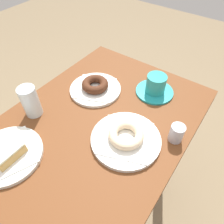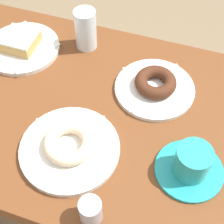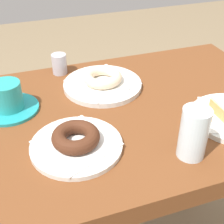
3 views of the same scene
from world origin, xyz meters
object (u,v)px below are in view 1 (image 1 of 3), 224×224
Objects in this scene: plate_chocolate_ring at (95,89)px; water_glass at (30,101)px; donut_glazed_square at (4,150)px; coffee_cup at (156,86)px; donut_sugar_ring at (126,135)px; sugar_jar at (177,133)px; plate_sugar_ring at (126,139)px; donut_chocolate_ring at (95,84)px; plate_glazed_square at (8,155)px.

water_glass is (-0.23, 0.10, 0.05)m from plate_chocolate_ring.
coffee_cup reaches higher than donut_glazed_square.
donut_sugar_ring is 0.16m from sugar_jar.
sugar_jar is (-0.17, -0.16, -0.00)m from coffee_cup.
water_glass reaches higher than plate_sugar_ring.
sugar_jar reaches higher than donut_glazed_square.
plate_chocolate_ring is at bearing 122.59° from coffee_cup.
coffee_cup is (0.13, -0.20, 0.00)m from donut_chocolate_ring.
donut_glazed_square is (-0.40, 0.03, 0.00)m from donut_chocolate_ring.
plate_glazed_square is 0.03m from donut_glazed_square.
donut_chocolate_ring is 0.27m from plate_sugar_ring.
donut_glazed_square is (-0.40, 0.03, 0.03)m from plate_chocolate_ring.
plate_sugar_ring is at bearing -45.43° from donut_glazed_square.
plate_chocolate_ring is 0.26m from water_glass.
donut_chocolate_ring is 0.94× the size of donut_sugar_ring.
donut_sugar_ring is at bearing 128.17° from sugar_jar.
coffee_cup is at bearing 7.52° from plate_sugar_ring.
donut_glazed_square is at bearing -155.62° from water_glass.
donut_sugar_ring reaches higher than plate_chocolate_ring.
water_glass reaches higher than donut_glazed_square.
water_glass is at bearing 139.54° from coffee_cup.
water_glass is 0.78× the size of coffee_cup.
water_glass is at bearing 105.04° from donut_sugar_ring.
sugar_jar is at bearing -135.64° from coffee_cup.
donut_chocolate_ring is at bearing -24.25° from water_glass.
donut_chocolate_ring is 0.40m from plate_glazed_square.
plate_sugar_ring is 0.37m from plate_glazed_square.
donut_sugar_ring is 0.37m from donut_glazed_square.
plate_glazed_square is at bearing 156.51° from coffee_cup.
water_glass reaches higher than plate_chocolate_ring.
water_glass is 1.87× the size of sugar_jar.
plate_sugar_ring is 0.36m from water_glass.
coffee_cup reaches higher than plate_chocolate_ring.
sugar_jar is at bearing -51.83° from donut_sugar_ring.
water_glass is at bearing 24.38° from plate_glazed_square.
water_glass reaches higher than coffee_cup.
donut_sugar_ring is (-0.14, -0.24, 0.00)m from donut_chocolate_ring.
plate_sugar_ring is 2.50× the size of donut_glazed_square.
donut_chocolate_ring is 0.71× the size of coffee_cup.
donut_glazed_square reaches higher than donut_sugar_ring.
coffee_cup reaches higher than plate_glazed_square.
donut_glazed_square is at bearing 132.63° from sugar_jar.
donut_glazed_square is at bearing 0.00° from plate_glazed_square.
donut_chocolate_ring is 0.27m from donut_sugar_ring.
donut_chocolate_ring is 0.37m from sugar_jar.
donut_sugar_ring is at bearing -74.96° from water_glass.
donut_glazed_square reaches higher than plate_chocolate_ring.
donut_sugar_ring is at bearing -120.02° from plate_chocolate_ring.
plate_chocolate_ring is 3.29× the size of sugar_jar.
plate_sugar_ring is (-0.14, -0.24, 0.00)m from plate_chocolate_ring.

